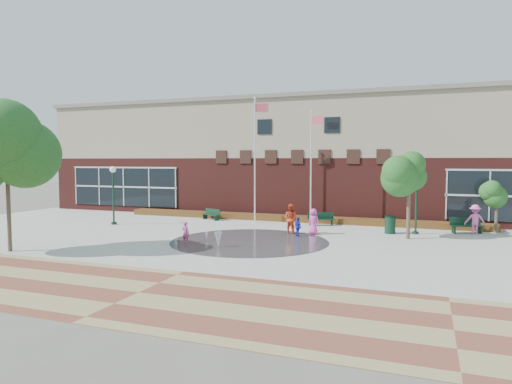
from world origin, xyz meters
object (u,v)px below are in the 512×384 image
(flagpole_right, at_px, (312,161))
(trash_can, at_px, (390,225))
(flagpole_left, at_px, (255,153))
(bench_left, at_px, (211,216))
(tree_big_left, at_px, (6,147))
(child_splash, at_px, (186,233))

(flagpole_right, xyz_separation_m, trash_can, (5.13, -1.50, -3.71))
(flagpole_left, height_order, bench_left, flagpole_left)
(flagpole_left, bearing_deg, flagpole_right, -10.56)
(flagpole_left, relative_size, tree_big_left, 1.25)
(flagpole_left, height_order, flagpole_right, flagpole_left)
(flagpole_left, xyz_separation_m, child_splash, (-0.70, -8.55, -4.26))
(flagpole_left, distance_m, tree_big_left, 15.32)
(tree_big_left, xyz_separation_m, child_splash, (6.76, 4.83, -4.38))
(flagpole_right, distance_m, trash_can, 6.51)
(flagpole_right, height_order, tree_big_left, flagpole_right)
(flagpole_left, xyz_separation_m, flagpole_right, (3.96, -0.09, -0.56))
(flagpole_right, bearing_deg, flagpole_left, -164.63)
(bench_left, height_order, tree_big_left, tree_big_left)
(bench_left, bearing_deg, tree_big_left, -80.86)
(tree_big_left, bearing_deg, child_splash, 35.55)
(bench_left, xyz_separation_m, trash_can, (12.67, -1.94, 0.29))
(flagpole_right, distance_m, tree_big_left, 17.54)
(flagpole_left, distance_m, child_splash, 9.58)
(flagpole_left, xyz_separation_m, bench_left, (-3.59, 0.34, -4.56))
(child_splash, bearing_deg, flagpole_left, -91.21)
(tree_big_left, bearing_deg, flagpole_right, 49.33)
(bench_left, bearing_deg, trash_can, 16.22)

